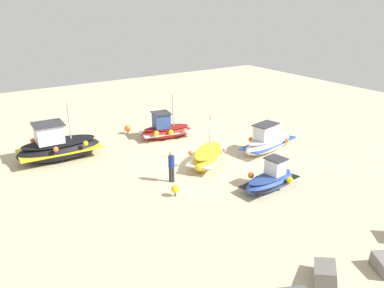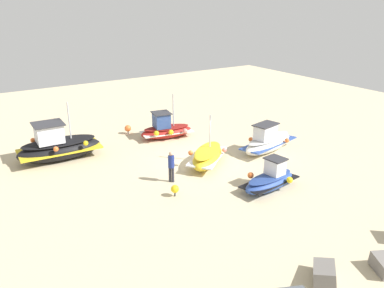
{
  "view_description": "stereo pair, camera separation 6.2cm",
  "coord_description": "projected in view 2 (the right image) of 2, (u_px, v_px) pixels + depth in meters",
  "views": [
    {
      "loc": [
        11.87,
        17.09,
        8.81
      ],
      "look_at": [
        0.32,
        -0.66,
        0.9
      ],
      "focal_mm": 36.51,
      "sensor_mm": 36.0,
      "label": 1
    },
    {
      "loc": [
        11.81,
        17.13,
        8.81
      ],
      "look_at": [
        0.32,
        -0.66,
        0.9
      ],
      "focal_mm": 36.51,
      "sensor_mm": 36.0,
      "label": 2
    }
  ],
  "objects": [
    {
      "name": "fishing_boat_4",
      "position": [
        270.0,
        180.0,
        19.09
      ],
      "size": [
        3.34,
        1.68,
        1.6
      ],
      "rotation": [
        0.0,
        0.0,
        3.26
      ],
      "color": "#2D4C9E",
      "rests_on": "ground_plane"
    },
    {
      "name": "fishing_boat_3",
      "position": [
        166.0,
        129.0,
        26.12
      ],
      "size": [
        3.73,
        2.21,
        2.96
      ],
      "rotation": [
        0.0,
        0.0,
        6.12
      ],
      "color": "maroon",
      "rests_on": "ground_plane"
    },
    {
      "name": "ground_plane",
      "position": [
        203.0,
        161.0,
        22.57
      ],
      "size": [
        50.12,
        50.12,
        0.0
      ],
      "primitive_type": "plane",
      "color": "beige"
    },
    {
      "name": "fishing_boat_1",
      "position": [
        208.0,
        156.0,
        21.9
      ],
      "size": [
        3.64,
        3.29,
        2.81
      ],
      "rotation": [
        0.0,
        0.0,
        0.67
      ],
      "color": "gold",
      "rests_on": "ground_plane"
    },
    {
      "name": "breakwater_rocks",
      "position": [
        357.0,
        271.0,
        12.83
      ],
      "size": [
        18.46,
        2.63,
        1.27
      ],
      "color": "slate",
      "rests_on": "ground_plane"
    },
    {
      "name": "mooring_buoy_1",
      "position": [
        128.0,
        128.0,
        26.96
      ],
      "size": [
        0.46,
        0.46,
        0.62
      ],
      "color": "#3F3F42",
      "rests_on": "ground_plane"
    },
    {
      "name": "person_walking",
      "position": [
        171.0,
        165.0,
        19.68
      ],
      "size": [
        0.32,
        0.32,
        1.65
      ],
      "rotation": [
        0.0,
        0.0,
        3.82
      ],
      "color": "#2D2D38",
      "rests_on": "ground_plane"
    },
    {
      "name": "fishing_boat_2",
      "position": [
        58.0,
        146.0,
        22.54
      ],
      "size": [
        4.81,
        2.47,
        3.35
      ],
      "rotation": [
        0.0,
        0.0,
        6.25
      ],
      "color": "black",
      "rests_on": "ground_plane"
    },
    {
      "name": "mooring_buoy_0",
      "position": [
        175.0,
        189.0,
        18.4
      ],
      "size": [
        0.39,
        0.39,
        0.58
      ],
      "color": "#3F3F42",
      "rests_on": "ground_plane"
    },
    {
      "name": "fishing_boat_0",
      "position": [
        268.0,
        141.0,
        23.82
      ],
      "size": [
        4.47,
        2.31,
        1.86
      ],
      "rotation": [
        0.0,
        0.0,
        0.21
      ],
      "color": "white",
      "rests_on": "ground_plane"
    }
  ]
}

